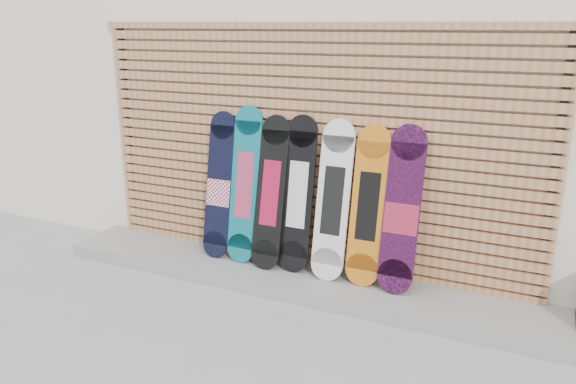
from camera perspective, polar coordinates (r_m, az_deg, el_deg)
name	(u,v)px	position (r m, az deg, el deg)	size (l,w,h in m)	color
ground	(275,322)	(4.58, -1.33, -13.11)	(80.00, 80.00, 0.00)	#97989A
building	(438,64)	(7.19, 14.99, 12.40)	(12.00, 5.00, 3.60)	white
concrete_step	(293,278)	(5.15, 0.51, -8.75)	(4.60, 0.70, 0.12)	gray
slat_wall	(307,148)	(5.03, 1.90, 4.45)	(4.26, 0.08, 2.29)	#B07449
snowboard_0	(219,186)	(5.35, -7.01, 0.56)	(0.26, 0.29, 1.38)	black
snowboard_1	(245,185)	(5.21, -4.42, 0.69)	(0.28, 0.29, 1.45)	#0C6A78
snowboard_2	(271,193)	(5.07, -1.78, -0.10)	(0.28, 0.33, 1.38)	black
snowboard_3	(298,195)	(4.99, 1.00, -0.27)	(0.29, 0.28, 1.40)	black
snowboard_4	(333,201)	(4.86, 4.59, -0.89)	(0.29, 0.31, 1.39)	white
snowboard_5	(368,206)	(4.78, 8.15, -1.46)	(0.29, 0.29, 1.37)	orange
snowboard_6	(402,212)	(4.69, 11.49, -1.96)	(0.30, 0.32, 1.39)	black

